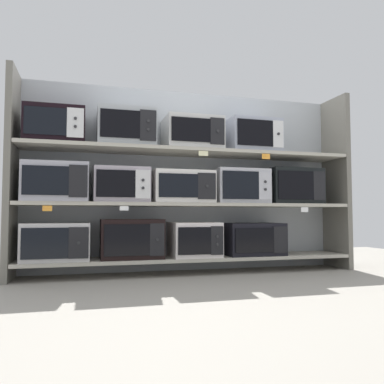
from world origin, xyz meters
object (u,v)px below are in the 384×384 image
at_px(microwave_5, 121,185).
at_px(microwave_11, 192,134).
at_px(microwave_6, 182,187).
at_px(microwave_7, 240,187).
at_px(microwave_8, 292,187).
at_px(microwave_4, 57,183).
at_px(microwave_10, 126,129).
at_px(microwave_3, 252,239).
at_px(microwave_9, 55,127).
at_px(microwave_1, 132,239).
at_px(microwave_0, 56,242).
at_px(microwave_2, 194,239).
at_px(microwave_12, 252,137).

distance_m(microwave_5, microwave_11, 0.79).
bearing_deg(microwave_11, microwave_6, -179.99).
distance_m(microwave_7, microwave_8, 0.55).
xyz_separation_m(microwave_4, microwave_11, (1.15, -0.00, 0.46)).
xyz_separation_m(microwave_5, microwave_10, (0.03, 0.00, 0.49)).
bearing_deg(microwave_11, microwave_4, 180.00).
height_order(microwave_3, microwave_9, microwave_9).
bearing_deg(microwave_1, microwave_0, -180.00).
bearing_deg(microwave_4, microwave_2, -0.01).
bearing_deg(microwave_12, microwave_6, 179.98).
height_order(microwave_3, microwave_5, microwave_5).
relative_size(microwave_3, microwave_9, 1.12).
height_order(microwave_8, microwave_11, microwave_11).
bearing_deg(microwave_10, microwave_4, 179.99).
xyz_separation_m(microwave_2, microwave_10, (-0.62, 0.00, 0.96)).
distance_m(microwave_1, microwave_7, 1.10).
distance_m(microwave_0, microwave_7, 1.68).
bearing_deg(microwave_5, microwave_1, -0.04).
relative_size(microwave_5, microwave_6, 0.88).
distance_m(microwave_4, microwave_7, 1.62).
relative_size(microwave_0, microwave_2, 1.25).
height_order(microwave_5, microwave_10, microwave_10).
bearing_deg(microwave_5, microwave_2, -0.00).
distance_m(microwave_7, microwave_12, 0.49).
distance_m(microwave_1, microwave_4, 0.78).
bearing_deg(microwave_11, microwave_5, -179.98).
xyz_separation_m(microwave_6, microwave_11, (0.09, 0.00, 0.48)).
bearing_deg(microwave_4, microwave_1, -0.03).
relative_size(microwave_0, microwave_10, 1.08).
xyz_separation_m(microwave_10, microwave_12, (1.18, -0.00, -0.01)).
distance_m(microwave_0, microwave_5, 0.70).
relative_size(microwave_1, microwave_7, 1.06).
relative_size(microwave_1, microwave_10, 1.07).
bearing_deg(microwave_1, microwave_6, 0.03).
height_order(microwave_9, microwave_11, microwave_9).
relative_size(microwave_6, microwave_11, 1.05).
relative_size(microwave_2, microwave_7, 0.85).
distance_m(microwave_1, microwave_8, 1.61).
distance_m(microwave_2, microwave_12, 1.11).
distance_m(microwave_3, microwave_8, 0.65).
xyz_separation_m(microwave_2, microwave_9, (-1.19, 0.00, 0.95)).
xyz_separation_m(microwave_5, microwave_9, (-0.54, 0.00, 0.48)).
bearing_deg(microwave_0, microwave_10, 0.03).
height_order(microwave_1, microwave_8, microwave_8).
distance_m(microwave_0, microwave_9, 0.95).
bearing_deg(microwave_7, microwave_10, 179.98).
distance_m(microwave_3, microwave_9, 2.00).
xyz_separation_m(microwave_9, microwave_12, (1.76, -0.00, 0.01)).
bearing_deg(microwave_5, microwave_3, 0.01).
relative_size(microwave_4, microwave_12, 1.06).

